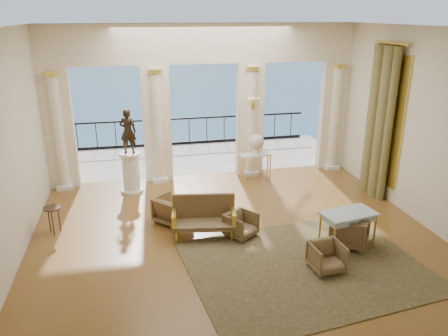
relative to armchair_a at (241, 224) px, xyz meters
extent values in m
plane|color=#4E290F|center=(-0.13, 0.16, -0.31)|extent=(9.00, 9.00, 0.00)
plane|color=beige|center=(-0.13, -3.84, 1.94)|extent=(9.00, 0.00, 9.00)
plane|color=beige|center=(-4.63, 0.16, 1.94)|extent=(0.00, 8.00, 8.00)
plane|color=beige|center=(4.37, 0.16, 1.94)|extent=(0.00, 8.00, 8.00)
plane|color=white|center=(-0.13, 0.16, 4.19)|extent=(9.00, 9.00, 0.00)
cube|color=beige|center=(-0.13, 4.01, 3.64)|extent=(9.00, 0.30, 1.10)
cube|color=beige|center=(-4.23, 4.01, 1.39)|extent=(0.80, 0.30, 3.40)
cylinder|color=beige|center=(-4.23, 3.83, 1.29)|extent=(0.28, 0.28, 3.20)
cylinder|color=#EDCB4E|center=(-4.23, 3.83, 2.94)|extent=(0.40, 0.40, 0.12)
cube|color=silver|center=(-4.23, 3.83, -0.25)|extent=(0.45, 0.45, 0.12)
cube|color=beige|center=(-1.53, 4.01, 1.39)|extent=(0.80, 0.30, 3.40)
cylinder|color=beige|center=(-1.53, 3.83, 1.29)|extent=(0.28, 0.28, 3.20)
cylinder|color=#EDCB4E|center=(-1.53, 3.83, 2.94)|extent=(0.40, 0.40, 0.12)
cube|color=silver|center=(-1.53, 3.83, -0.25)|extent=(0.45, 0.45, 0.12)
cube|color=beige|center=(1.27, 4.01, 1.39)|extent=(0.80, 0.30, 3.40)
cylinder|color=beige|center=(1.27, 3.83, 1.29)|extent=(0.28, 0.28, 3.20)
cylinder|color=#EDCB4E|center=(1.27, 3.83, 2.94)|extent=(0.40, 0.40, 0.12)
cube|color=silver|center=(1.27, 3.83, -0.25)|extent=(0.45, 0.45, 0.12)
cube|color=beige|center=(3.97, 4.01, 1.39)|extent=(0.80, 0.30, 3.40)
cylinder|color=beige|center=(3.97, 3.83, 1.29)|extent=(0.28, 0.28, 3.20)
cylinder|color=#EDCB4E|center=(3.97, 3.83, 2.94)|extent=(0.40, 0.40, 0.12)
cube|color=silver|center=(3.97, 3.83, -0.25)|extent=(0.45, 0.45, 0.12)
cube|color=#ABA490|center=(-0.13, 5.96, -0.36)|extent=(10.00, 3.60, 0.10)
cube|color=black|center=(-0.13, 7.56, 0.69)|extent=(9.00, 0.06, 0.06)
cube|color=black|center=(-0.13, 7.56, -0.26)|extent=(9.00, 0.06, 0.10)
cylinder|color=black|center=(-0.13, 7.56, 0.19)|extent=(0.03, 0.03, 1.00)
cylinder|color=black|center=(-4.23, 7.56, 0.19)|extent=(0.03, 0.03, 1.00)
cylinder|color=black|center=(3.97, 7.56, 0.19)|extent=(0.03, 0.03, 1.00)
cylinder|color=#4C3823|center=(1.87, 6.76, 1.79)|extent=(0.20, 0.20, 4.20)
plane|color=#275E80|center=(-0.13, 60.16, -6.31)|extent=(160.00, 160.00, 0.00)
cylinder|color=brown|center=(4.17, 1.21, 1.69)|extent=(0.26, 0.26, 4.00)
cylinder|color=brown|center=(4.13, 1.66, 1.69)|extent=(0.32, 0.32, 4.00)
cylinder|color=brown|center=(4.17, 2.11, 1.69)|extent=(0.26, 0.26, 4.00)
cylinder|color=#EDCB4E|center=(4.22, 1.66, 3.74)|extent=(0.08, 1.40, 0.08)
cube|color=#EDCB4E|center=(4.34, 1.66, 1.79)|extent=(0.04, 1.60, 3.40)
cube|color=#EDCB4E|center=(1.27, 3.69, 1.89)|extent=(0.10, 0.04, 0.25)
cylinder|color=#EDCB4E|center=(1.13, 3.61, 1.99)|extent=(0.02, 0.02, 0.22)
cylinder|color=#EDCB4E|center=(1.27, 3.61, 1.99)|extent=(0.02, 0.02, 0.22)
cylinder|color=#EDCB4E|center=(1.41, 3.61, 1.99)|extent=(0.02, 0.02, 0.22)
cube|color=#333518|center=(0.94, -1.50, -0.30)|extent=(4.92, 4.05, 0.02)
imported|color=#41351C|center=(0.00, 0.00, 0.00)|extent=(0.82, 0.81, 0.62)
imported|color=#41351C|center=(1.30, -1.68, 0.00)|extent=(0.65, 0.62, 0.62)
imported|color=#41351C|center=(2.20, -0.85, 0.07)|extent=(1.01, 1.02, 0.77)
imported|color=#41351C|center=(-1.45, 1.05, 0.04)|extent=(0.95, 0.95, 0.71)
cube|color=#41351C|center=(-0.82, 0.14, 0.00)|extent=(1.48, 0.78, 0.10)
cube|color=#41351C|center=(-0.77, 0.41, 0.33)|extent=(1.40, 0.30, 0.57)
cube|color=#EDCB4E|center=(-1.46, 0.24, 0.19)|extent=(0.17, 0.58, 0.27)
cube|color=#EDCB4E|center=(-0.17, 0.04, 0.19)|extent=(0.17, 0.58, 0.27)
cylinder|color=#EDCB4E|center=(-1.45, 0.01, -0.18)|extent=(0.05, 0.05, 0.26)
cylinder|color=#EDCB4E|center=(-0.25, -0.18, -0.18)|extent=(0.05, 0.05, 0.26)
cylinder|color=#EDCB4E|center=(-1.38, 0.46, -0.18)|extent=(0.05, 0.05, 0.26)
cylinder|color=#EDCB4E|center=(-0.18, 0.27, -0.18)|extent=(0.05, 0.05, 0.26)
cube|color=#A2BACE|center=(2.13, -0.88, 0.45)|extent=(1.23, 0.81, 0.05)
cylinder|color=#EDCB4E|center=(1.66, -1.23, 0.05)|extent=(0.05, 0.05, 0.73)
cylinder|color=#EDCB4E|center=(2.68, -1.05, 0.05)|extent=(0.05, 0.05, 0.73)
cylinder|color=#EDCB4E|center=(1.57, -0.72, 0.05)|extent=(0.05, 0.05, 0.73)
cylinder|color=#EDCB4E|center=(2.59, -0.54, 0.05)|extent=(0.05, 0.05, 0.73)
cylinder|color=silver|center=(-2.36, 3.17, -0.27)|extent=(0.62, 0.62, 0.08)
cylinder|color=silver|center=(-2.36, 3.17, 0.26)|extent=(0.46, 0.46, 1.00)
cylinder|color=silver|center=(-2.36, 3.17, 0.80)|extent=(0.58, 0.58, 0.06)
imported|color=black|center=(-2.36, 3.17, 1.44)|extent=(0.51, 0.41, 1.22)
cube|color=silver|center=(1.26, 3.21, 0.52)|extent=(0.94, 0.45, 0.05)
cylinder|color=#EDCB4E|center=(0.87, 3.04, 0.09)|extent=(0.04, 0.04, 0.81)
cylinder|color=#EDCB4E|center=(1.67, 3.12, 0.09)|extent=(0.04, 0.04, 0.81)
cylinder|color=#EDCB4E|center=(0.85, 3.29, 0.09)|extent=(0.04, 0.04, 0.81)
cylinder|color=#EDCB4E|center=(1.65, 3.37, 0.09)|extent=(0.04, 0.04, 0.81)
cylinder|color=white|center=(1.26, 3.21, 0.69)|extent=(0.22, 0.22, 0.28)
sphere|color=tan|center=(1.26, 3.21, 0.92)|extent=(0.45, 0.45, 0.45)
cylinder|color=black|center=(-4.13, 1.05, 0.31)|extent=(0.39, 0.39, 0.03)
cylinder|color=black|center=(-4.02, 1.11, -0.01)|extent=(0.03, 0.03, 0.61)
cylinder|color=black|center=(-4.24, 1.12, -0.01)|extent=(0.03, 0.03, 0.61)
cylinder|color=black|center=(-4.13, 0.93, -0.01)|extent=(0.03, 0.03, 0.61)
camera|label=1|loc=(-2.21, -8.50, 4.46)|focal=35.00mm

